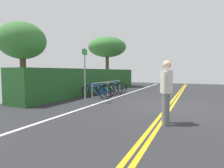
{
  "coord_description": "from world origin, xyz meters",
  "views": [
    {
      "loc": [
        -7.83,
        -0.9,
        1.42
      ],
      "look_at": [
        1.4,
        3.32,
        0.71
      ],
      "focal_mm": 29.26,
      "sensor_mm": 36.0,
      "label": 1
    }
  ],
  "objects_px": {
    "tree_near_left": "(22,41)",
    "bicycle_1": "(101,90)",
    "bike_rack": "(108,85)",
    "pedestrian": "(166,88)",
    "bicycle_4": "(115,87)",
    "bicycle_0": "(96,92)",
    "bicycle_3": "(113,88)",
    "bicycle_2": "(107,89)",
    "sign_post_near": "(85,70)",
    "tree_mid": "(107,47)"
  },
  "relations": [
    {
      "from": "tree_mid",
      "to": "bicycle_0",
      "type": "bearing_deg",
      "value": -158.42
    },
    {
      "from": "bicycle_2",
      "to": "tree_near_left",
      "type": "height_order",
      "value": "tree_near_left"
    },
    {
      "from": "bicycle_1",
      "to": "tree_near_left",
      "type": "height_order",
      "value": "tree_near_left"
    },
    {
      "from": "bicycle_1",
      "to": "sign_post_near",
      "type": "bearing_deg",
      "value": -170.63
    },
    {
      "from": "bicycle_1",
      "to": "bicycle_3",
      "type": "bearing_deg",
      "value": -5.8
    },
    {
      "from": "bicycle_4",
      "to": "tree_mid",
      "type": "relative_size",
      "value": 0.37
    },
    {
      "from": "tree_near_left",
      "to": "bicycle_1",
      "type": "bearing_deg",
      "value": -53.0
    },
    {
      "from": "bike_rack",
      "to": "bicycle_3",
      "type": "distance_m",
      "value": 0.72
    },
    {
      "from": "tree_mid",
      "to": "bicycle_4",
      "type": "bearing_deg",
      "value": -147.9
    },
    {
      "from": "tree_mid",
      "to": "bike_rack",
      "type": "bearing_deg",
      "value": -153.57
    },
    {
      "from": "bicycle_3",
      "to": "sign_post_near",
      "type": "bearing_deg",
      "value": -176.39
    },
    {
      "from": "bicycle_2",
      "to": "pedestrian",
      "type": "bearing_deg",
      "value": -139.14
    },
    {
      "from": "sign_post_near",
      "to": "pedestrian",
      "type": "bearing_deg",
      "value": -116.81
    },
    {
      "from": "bike_rack",
      "to": "pedestrian",
      "type": "height_order",
      "value": "pedestrian"
    },
    {
      "from": "bicycle_2",
      "to": "bicycle_3",
      "type": "relative_size",
      "value": 1.07
    },
    {
      "from": "bicycle_0",
      "to": "sign_post_near",
      "type": "height_order",
      "value": "sign_post_near"
    },
    {
      "from": "bicycle_4",
      "to": "bike_rack",
      "type": "bearing_deg",
      "value": -175.76
    },
    {
      "from": "bicycle_0",
      "to": "bicycle_4",
      "type": "relative_size",
      "value": 1.04
    },
    {
      "from": "bike_rack",
      "to": "bicycle_2",
      "type": "height_order",
      "value": "bike_rack"
    },
    {
      "from": "bicycle_0",
      "to": "sign_post_near",
      "type": "relative_size",
      "value": 0.72
    },
    {
      "from": "bicycle_0",
      "to": "sign_post_near",
      "type": "xyz_separation_m",
      "value": [
        -1.43,
        -0.25,
        1.11
      ]
    },
    {
      "from": "bicycle_2",
      "to": "sign_post_near",
      "type": "height_order",
      "value": "sign_post_near"
    },
    {
      "from": "tree_near_left",
      "to": "bicycle_3",
      "type": "bearing_deg",
      "value": -41.72
    },
    {
      "from": "bicycle_1",
      "to": "tree_near_left",
      "type": "distance_m",
      "value": 4.76
    },
    {
      "from": "bicycle_0",
      "to": "bicycle_1",
      "type": "bearing_deg",
      "value": 8.57
    },
    {
      "from": "bicycle_4",
      "to": "tree_mid",
      "type": "distance_m",
      "value": 6.0
    },
    {
      "from": "sign_post_near",
      "to": "bicycle_1",
      "type": "bearing_deg",
      "value": 9.37
    },
    {
      "from": "bicycle_0",
      "to": "pedestrian",
      "type": "bearing_deg",
      "value": -129.69
    },
    {
      "from": "bike_rack",
      "to": "bicycle_1",
      "type": "relative_size",
      "value": 2.07
    },
    {
      "from": "sign_post_near",
      "to": "bicycle_0",
      "type": "bearing_deg",
      "value": 9.77
    },
    {
      "from": "bicycle_2",
      "to": "bicycle_4",
      "type": "height_order",
      "value": "bicycle_2"
    },
    {
      "from": "bicycle_3",
      "to": "sign_post_near",
      "type": "xyz_separation_m",
      "value": [
        -3.48,
        -0.22,
        1.12
      ]
    },
    {
      "from": "pedestrian",
      "to": "sign_post_near",
      "type": "relative_size",
      "value": 0.7
    },
    {
      "from": "bicycle_1",
      "to": "tree_mid",
      "type": "bearing_deg",
      "value": 22.95
    },
    {
      "from": "bicycle_0",
      "to": "pedestrian",
      "type": "xyz_separation_m",
      "value": [
        -3.34,
        -4.03,
        0.63
      ]
    },
    {
      "from": "bicycle_1",
      "to": "pedestrian",
      "type": "bearing_deg",
      "value": -134.45
    },
    {
      "from": "bicycle_2",
      "to": "sign_post_near",
      "type": "relative_size",
      "value": 0.7
    },
    {
      "from": "bicycle_3",
      "to": "bike_rack",
      "type": "bearing_deg",
      "value": 179.63
    },
    {
      "from": "bicycle_3",
      "to": "tree_near_left",
      "type": "bearing_deg",
      "value": 138.28
    },
    {
      "from": "bicycle_4",
      "to": "tree_near_left",
      "type": "distance_m",
      "value": 6.03
    },
    {
      "from": "bicycle_3",
      "to": "pedestrian",
      "type": "distance_m",
      "value": 6.74
    },
    {
      "from": "bicycle_1",
      "to": "pedestrian",
      "type": "relative_size",
      "value": 1.05
    },
    {
      "from": "bicycle_1",
      "to": "tree_near_left",
      "type": "bearing_deg",
      "value": 127.0
    },
    {
      "from": "bicycle_4",
      "to": "bicycle_3",
      "type": "bearing_deg",
      "value": -171.1
    },
    {
      "from": "bicycle_0",
      "to": "bicycle_4",
      "type": "distance_m",
      "value": 2.69
    },
    {
      "from": "bicycle_0",
      "to": "tree_near_left",
      "type": "bearing_deg",
      "value": 117.15
    },
    {
      "from": "bike_rack",
      "to": "bicycle_2",
      "type": "xyz_separation_m",
      "value": [
        0.03,
        0.11,
        -0.25
      ]
    },
    {
      "from": "tree_mid",
      "to": "tree_near_left",
      "type": "bearing_deg",
      "value": 176.35
    },
    {
      "from": "tree_near_left",
      "to": "tree_mid",
      "type": "relative_size",
      "value": 0.85
    },
    {
      "from": "bicycle_3",
      "to": "pedestrian",
      "type": "relative_size",
      "value": 0.94
    }
  ]
}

